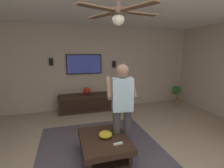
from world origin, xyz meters
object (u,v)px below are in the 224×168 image
Objects in this scene: wall_speaker_left at (114,64)px; ceiling_fan at (119,14)px; remote_white at (118,144)px; bowl at (105,134)px; coffee_table at (104,143)px; person_standing at (122,104)px; media_console at (86,103)px; tv at (84,64)px; wall_speaker_right at (51,62)px; vase_round at (87,91)px; potted_plant_short at (176,92)px.

ceiling_fan reaches higher than wall_speaker_left.
bowl is at bearing 111.33° from remote_white.
coffee_table is 0.16m from bowl.
person_standing is 2.76m from wall_speaker_left.
media_console is at bearing 104.42° from wall_speaker_left.
ceiling_fan is (-3.13, 0.88, 0.89)m from wall_speaker_left.
wall_speaker_right is (0.01, 0.98, 0.09)m from tv.
remote_white is 1.93m from ceiling_fan.
remote_white is 2.80m from vase_round.
ceiling_fan reaches higher than vase_round.
remote_white is (-0.26, -0.16, 0.12)m from coffee_table.
coffee_table is 0.59× the size of media_console.
wall_speaker_right is (3.02, 1.12, 1.15)m from remote_white.
coffee_table is 2.99m from tv.
vase_round is (2.51, -0.03, 0.21)m from bowl.
coffee_table is 0.33m from remote_white.
potted_plant_short is 3.03× the size of wall_speaker_left.
coffee_table is 4.55× the size of wall_speaker_left.
vase_round is at bearing -1.19° from coffee_table.
potted_plant_short is at bearing -95.45° from wall_speaker_right.
potted_plant_short is 3.03× the size of vase_round.
wall_speaker_left is (0.24, -0.96, 0.79)m from vase_round.
potted_plant_short reaches higher than media_console.
ceiling_fan is (-0.36, -0.13, 2.04)m from coffee_table.
tv reaches higher than potted_plant_short.
vase_round is 1.37m from wall_speaker_right.
potted_plant_short is at bearing -53.82° from coffee_table.
remote_white is at bearing -148.17° from coffee_table.
coffee_table is at bearing -0.50° from media_console.
bowl is at bearing 14.77° from ceiling_fan.
bowl is (-0.12, 0.34, -0.48)m from person_standing.
wall_speaker_right is (0.00, 1.97, 0.11)m from wall_speaker_left.
wall_speaker_right is at bearing 90.00° from wall_speaker_left.
tv is at bearing 87.46° from remote_white.
wall_speaker_right is (2.76, 0.96, 1.27)m from coffee_table.
wall_speaker_left is at bearing -15.78° from ceiling_fan.
person_standing is 7.02× the size of bowl.
vase_round is (2.79, 0.11, 0.25)m from remote_white.
media_console is (2.51, -0.02, -0.02)m from coffee_table.
ceiling_fan reaches higher than bowl.
media_console is 1.54× the size of tv.
wall_speaker_right is at bearing 19.69° from bowl.
tv is 5.01× the size of vase_round.
person_standing reaches higher than media_console.
ceiling_fan is (-2.87, -0.10, 2.06)m from media_console.
wall_speaker_right is at bearing 76.71° from vase_round.
coffee_table is at bearing -0.45° from tv.
vase_round is 3.34m from ceiling_fan.
coffee_table is 2.08m from ceiling_fan.
vase_round reaches higher than media_console.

